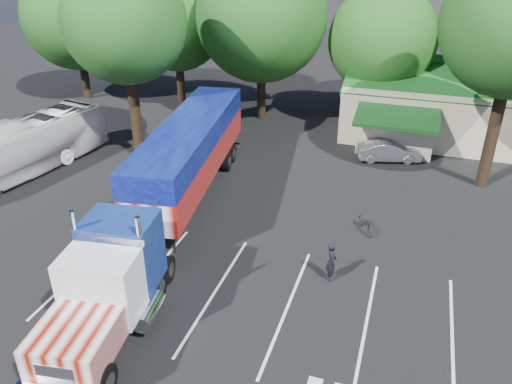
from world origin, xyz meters
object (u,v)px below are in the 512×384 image
(woman, at_px, (331,261))
(bicycle, at_px, (366,223))
(tour_bus, at_px, (19,149))
(silver_sedan, at_px, (389,151))
(semi_truck, at_px, (175,176))

(woman, distance_m, bicycle, 4.66)
(woman, xyz_separation_m, tour_bus, (-20.50, 4.67, 0.77))
(bicycle, distance_m, tour_bus, 21.51)
(tour_bus, relative_size, silver_sedan, 2.95)
(woman, bearing_deg, silver_sedan, -26.34)
(woman, bearing_deg, semi_truck, 53.05)
(tour_bus, bearing_deg, woman, -2.03)
(bicycle, relative_size, tour_bus, 0.14)
(woman, distance_m, silver_sedan, 14.09)
(woman, relative_size, tour_bus, 0.15)
(bicycle, height_order, silver_sedan, silver_sedan)
(semi_truck, distance_m, bicycle, 10.08)
(woman, distance_m, tour_bus, 21.04)
(semi_truck, relative_size, woman, 12.11)
(woman, relative_size, bicycle, 1.08)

